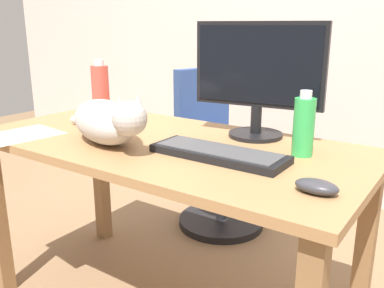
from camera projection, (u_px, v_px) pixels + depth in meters
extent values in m
cube|color=#9E7247|center=(164.00, 145.00, 1.51)|extent=(1.44, 0.70, 0.03)
cube|color=olive|center=(101.00, 177.00, 2.20)|extent=(0.06, 0.06, 0.68)
cube|color=olive|center=(364.00, 253.00, 1.48)|extent=(0.06, 0.06, 0.68)
cylinder|color=black|center=(221.00, 221.00, 2.42)|extent=(0.48, 0.48, 0.04)
cylinder|color=black|center=(222.00, 190.00, 2.37)|extent=(0.06, 0.06, 0.42)
cylinder|color=navy|center=(223.00, 150.00, 2.30)|extent=(0.44, 0.44, 0.06)
cube|color=navy|center=(202.00, 103.00, 2.39)|extent=(0.17, 0.35, 0.40)
cylinder|color=black|center=(255.00, 135.00, 1.56)|extent=(0.20, 0.20, 0.01)
cylinder|color=black|center=(256.00, 120.00, 1.55)|extent=(0.04, 0.04, 0.10)
cube|color=black|center=(258.00, 65.00, 1.49)|extent=(0.48, 0.08, 0.30)
cube|color=black|center=(257.00, 65.00, 1.48)|extent=(0.45, 0.06, 0.27)
cube|color=black|center=(218.00, 154.00, 1.31)|extent=(0.44, 0.15, 0.02)
cube|color=#444447|center=(218.00, 150.00, 1.31)|extent=(0.40, 0.12, 0.00)
ellipsoid|color=#B2ADA8|center=(104.00, 122.00, 1.47)|extent=(0.40, 0.30, 0.15)
sphere|color=#B2ADA8|center=(130.00, 119.00, 1.28)|extent=(0.11, 0.11, 0.11)
cone|color=#B2ADA8|center=(138.00, 102.00, 1.29)|extent=(0.04, 0.04, 0.04)
cone|color=#B2ADA8|center=(120.00, 104.00, 1.26)|extent=(0.04, 0.04, 0.04)
cylinder|color=#B2ADA8|center=(90.00, 122.00, 1.72)|extent=(0.18, 0.05, 0.03)
ellipsoid|color=#333338|center=(317.00, 187.00, 1.03)|extent=(0.11, 0.06, 0.04)
cube|color=white|center=(17.00, 136.00, 1.57)|extent=(0.25, 0.32, 0.00)
cylinder|color=green|center=(304.00, 127.00, 1.32)|extent=(0.07, 0.07, 0.18)
cylinder|color=silver|center=(306.00, 94.00, 1.29)|extent=(0.04, 0.04, 0.02)
cylinder|color=#D84C3D|center=(101.00, 95.00, 1.73)|extent=(0.07, 0.07, 0.24)
cylinder|color=silver|center=(99.00, 63.00, 1.69)|extent=(0.04, 0.04, 0.02)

